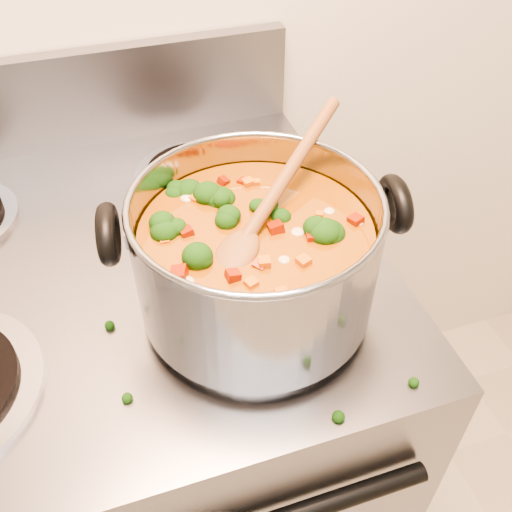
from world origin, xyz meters
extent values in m
cube|color=gray|center=(-0.03, 1.16, 0.46)|extent=(0.78, 0.68, 0.92)
cube|color=gray|center=(-0.03, 1.48, 1.00)|extent=(0.78, 0.03, 0.16)
cylinder|color=#A5A5AD|center=(0.15, 1.01, 0.92)|extent=(0.24, 0.24, 0.01)
cylinder|color=black|center=(0.15, 1.01, 0.93)|extent=(0.19, 0.19, 0.01)
cylinder|color=#A5A5AD|center=(0.15, 1.31, 0.92)|extent=(0.20, 0.20, 0.01)
cylinder|color=black|center=(0.15, 1.31, 0.93)|extent=(0.15, 0.15, 0.01)
cylinder|color=gray|center=(0.16, 1.02, 1.01)|extent=(0.28, 0.28, 0.15)
torus|color=gray|center=(0.16, 1.02, 1.09)|extent=(0.28, 0.28, 0.01)
cylinder|color=#834C0B|center=(0.16, 1.02, 0.99)|extent=(0.26, 0.26, 0.11)
torus|color=black|center=(0.00, 1.04, 1.07)|extent=(0.03, 0.08, 0.08)
torus|color=black|center=(0.31, 0.99, 1.07)|extent=(0.03, 0.08, 0.08)
ellipsoid|color=black|center=(0.27, 0.98, 1.05)|extent=(0.04, 0.04, 0.03)
ellipsoid|color=black|center=(0.15, 0.96, 1.05)|extent=(0.04, 0.04, 0.03)
ellipsoid|color=black|center=(0.04, 1.04, 1.05)|extent=(0.04, 0.04, 0.03)
ellipsoid|color=black|center=(0.16, 0.95, 1.05)|extent=(0.04, 0.04, 0.03)
ellipsoid|color=black|center=(0.17, 0.98, 1.05)|extent=(0.04, 0.04, 0.03)
ellipsoid|color=black|center=(0.13, 0.99, 1.05)|extent=(0.04, 0.04, 0.03)
ellipsoid|color=black|center=(0.20, 1.00, 1.05)|extent=(0.04, 0.04, 0.03)
ellipsoid|color=black|center=(0.17, 1.06, 1.05)|extent=(0.04, 0.04, 0.03)
ellipsoid|color=black|center=(0.05, 0.97, 1.05)|extent=(0.04, 0.04, 0.03)
ellipsoid|color=maroon|center=(0.11, 1.09, 1.05)|extent=(0.01, 0.01, 0.01)
ellipsoid|color=maroon|center=(0.16, 0.95, 1.05)|extent=(0.01, 0.01, 0.01)
ellipsoid|color=maroon|center=(0.17, 0.90, 1.05)|extent=(0.01, 0.01, 0.01)
ellipsoid|color=maroon|center=(0.07, 0.95, 1.05)|extent=(0.01, 0.01, 0.01)
ellipsoid|color=maroon|center=(0.25, 0.94, 1.05)|extent=(0.01, 0.01, 0.01)
ellipsoid|color=maroon|center=(0.25, 1.01, 1.05)|extent=(0.01, 0.01, 0.01)
ellipsoid|color=maroon|center=(0.21, 1.12, 1.05)|extent=(0.01, 0.01, 0.01)
ellipsoid|color=maroon|center=(0.05, 1.03, 1.05)|extent=(0.01, 0.01, 0.01)
ellipsoid|color=maroon|center=(0.16, 1.11, 1.05)|extent=(0.01, 0.01, 0.01)
ellipsoid|color=maroon|center=(0.19, 0.90, 1.05)|extent=(0.01, 0.01, 0.01)
ellipsoid|color=maroon|center=(0.17, 0.91, 1.05)|extent=(0.01, 0.01, 0.01)
ellipsoid|color=maroon|center=(0.13, 0.95, 1.05)|extent=(0.01, 0.01, 0.01)
ellipsoid|color=maroon|center=(0.08, 1.09, 1.05)|extent=(0.01, 0.01, 0.01)
ellipsoid|color=#CE5D0B|center=(0.18, 1.07, 1.05)|extent=(0.01, 0.01, 0.01)
ellipsoid|color=#CE5D0B|center=(0.25, 1.08, 1.05)|extent=(0.01, 0.01, 0.01)
ellipsoid|color=#CE5D0B|center=(0.16, 0.98, 1.05)|extent=(0.01, 0.01, 0.01)
ellipsoid|color=#CE5D0B|center=(0.20, 1.12, 1.05)|extent=(0.01, 0.01, 0.01)
ellipsoid|color=#CE5D0B|center=(0.14, 1.13, 1.05)|extent=(0.01, 0.01, 0.01)
ellipsoid|color=#CE5D0B|center=(0.12, 1.03, 1.05)|extent=(0.01, 0.01, 0.01)
ellipsoid|color=#CE5D0B|center=(0.27, 1.02, 1.05)|extent=(0.01, 0.01, 0.01)
ellipsoid|color=#CE5D0B|center=(0.18, 0.95, 1.05)|extent=(0.01, 0.01, 0.01)
ellipsoid|color=#CE5D0B|center=(0.09, 1.10, 1.05)|extent=(0.01, 0.01, 0.01)
ellipsoid|color=#CE5D0B|center=(0.23, 0.95, 1.05)|extent=(0.01, 0.01, 0.01)
ellipsoid|color=#CEBC8E|center=(0.04, 1.01, 1.05)|extent=(0.02, 0.02, 0.01)
ellipsoid|color=#CEBC8E|center=(0.27, 1.04, 1.05)|extent=(0.02, 0.02, 0.01)
ellipsoid|color=#CEBC8E|center=(0.10, 1.05, 1.05)|extent=(0.02, 0.02, 0.01)
ellipsoid|color=#CEBC8E|center=(0.12, 0.97, 1.05)|extent=(0.02, 0.02, 0.01)
ellipsoid|color=#CEBC8E|center=(0.25, 1.04, 1.05)|extent=(0.02, 0.02, 0.01)
ellipsoid|color=#CEBC8E|center=(0.16, 0.98, 1.05)|extent=(0.02, 0.02, 0.01)
ellipsoid|color=#CEBC8E|center=(0.05, 1.05, 1.05)|extent=(0.02, 0.02, 0.01)
ellipsoid|color=#CEBC8E|center=(0.11, 0.91, 1.05)|extent=(0.02, 0.02, 0.01)
ellipsoid|color=#CEBC8E|center=(0.15, 1.05, 1.05)|extent=(0.02, 0.02, 0.01)
ellipsoid|color=brown|center=(0.13, 0.98, 1.05)|extent=(0.08, 0.08, 0.04)
cylinder|color=brown|center=(0.22, 1.07, 1.08)|extent=(0.19, 0.18, 0.08)
ellipsoid|color=black|center=(0.13, 0.84, 0.92)|extent=(0.01, 0.01, 0.01)
ellipsoid|color=black|center=(-0.06, 0.98, 0.92)|extent=(0.01, 0.01, 0.01)
ellipsoid|color=black|center=(0.06, 1.21, 0.92)|extent=(0.01, 0.01, 0.01)
ellipsoid|color=black|center=(0.10, 1.19, 0.92)|extent=(0.01, 0.01, 0.01)
ellipsoid|color=black|center=(0.20, 1.18, 0.92)|extent=(0.01, 0.01, 0.01)
camera|label=1|loc=(0.01, 0.56, 1.46)|focal=40.00mm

